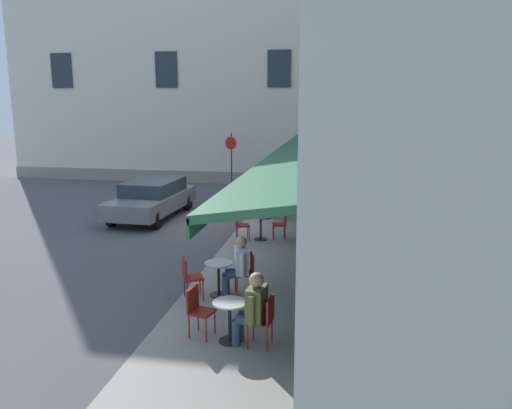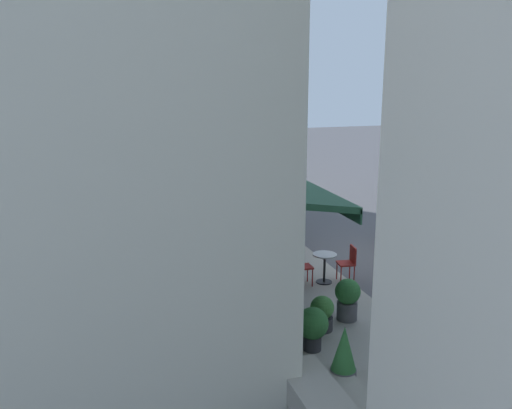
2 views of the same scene
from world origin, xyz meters
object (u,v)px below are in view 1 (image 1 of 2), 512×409
at_px(seated_patron_in_white, 238,264).
at_px(cafe_chair_red_kerbside, 240,223).
at_px(cafe_chair_red_corner_right, 198,307).
at_px(cafe_table_far_end, 261,224).
at_px(cafe_table_streetside, 230,316).
at_px(cafe_chair_red_near_door, 282,222).
at_px(potted_plant_by_steps, 284,194).
at_px(potted_plant_mid_terrace, 320,183).
at_px(cafe_chair_red_facing_street, 248,270).
at_px(cafe_chair_red_corner_left, 249,202).
at_px(cafe_chair_red_under_awning, 189,274).
at_px(seated_companion_in_olive, 252,307).
at_px(parked_car_grey, 152,198).
at_px(no_parking_sign, 231,151).
at_px(potted_plant_entrance_left, 317,191).
at_px(cafe_table_mid_terrace, 219,274).
at_px(cafe_table_near_entrance, 266,205).
at_px(cafe_chair_red_by_window, 283,204).
at_px(cafe_chair_red_back_row, 265,317).
at_px(potted_plant_under_sign, 303,196).

bearing_deg(seated_patron_in_white, cafe_chair_red_kerbside, 11.24).
relative_size(cafe_chair_red_corner_right, cafe_table_far_end, 1.21).
distance_m(cafe_table_streetside, cafe_chair_red_near_door, 6.70).
xyz_separation_m(seated_patron_in_white, potted_plant_by_steps, (9.28, 0.14, -0.21)).
distance_m(cafe_chair_red_kerbside, potted_plant_mid_terrace, 7.82).
bearing_deg(cafe_chair_red_facing_street, potted_plant_mid_terrace, -4.56).
bearing_deg(cafe_table_far_end, seated_patron_in_white, -176.95).
bearing_deg(potted_plant_by_steps, cafe_table_far_end, 178.87).
distance_m(cafe_chair_red_corner_left, cafe_chair_red_under_awning, 7.69).
xyz_separation_m(seated_companion_in_olive, parked_car_grey, (8.83, 5.25, 0.00)).
distance_m(no_parking_sign, potted_plant_entrance_left, 4.85).
bearing_deg(potted_plant_entrance_left, cafe_chair_red_corner_left, 143.58).
height_order(cafe_table_mid_terrace, cafe_chair_red_under_awning, cafe_chair_red_under_awning).
height_order(cafe_chair_red_corner_right, potted_plant_mid_terrace, potted_plant_mid_terrace).
distance_m(cafe_chair_red_corner_right, cafe_table_far_end, 6.44).
bearing_deg(seated_patron_in_white, potted_plant_entrance_left, -6.00).
bearing_deg(cafe_table_near_entrance, seated_companion_in_olive, -172.34).
height_order(seated_companion_in_olive, potted_plant_mid_terrace, seated_companion_in_olive).
relative_size(cafe_chair_red_by_window, potted_plant_by_steps, 1.01).
height_order(cafe_table_streetside, cafe_chair_red_corner_right, cafe_chair_red_corner_right).
height_order(cafe_table_streetside, seated_patron_in_white, seated_patron_in_white).
height_order(seated_patron_in_white, potted_plant_mid_terrace, seated_patron_in_white).
relative_size(cafe_table_streetside, cafe_chair_red_kerbside, 0.82).
distance_m(cafe_chair_red_under_awning, cafe_chair_red_back_row, 2.64).
xyz_separation_m(cafe_chair_red_back_row, parked_car_grey, (8.85, 5.46, 0.16)).
bearing_deg(no_parking_sign, potted_plant_mid_terrace, -101.50).
height_order(cafe_chair_red_under_awning, seated_patron_in_white, seated_patron_in_white).
relative_size(seated_patron_in_white, potted_plant_under_sign, 1.80).
distance_m(cafe_chair_red_near_door, seated_patron_in_white, 4.54).
xyz_separation_m(cafe_table_near_entrance, potted_plant_by_steps, (2.10, -0.40, 0.00)).
height_order(cafe_chair_red_back_row, cafe_chair_red_kerbside, same).
xyz_separation_m(no_parking_sign, potted_plant_mid_terrace, (-0.84, -4.13, -1.23)).
distance_m(cafe_chair_red_near_door, potted_plant_under_sign, 5.07).
bearing_deg(cafe_chair_red_under_awning, cafe_table_near_entrance, -3.19).
distance_m(potted_plant_by_steps, potted_plant_under_sign, 0.78).
xyz_separation_m(no_parking_sign, potted_plant_entrance_left, (-2.29, -4.07, -1.31)).
bearing_deg(parked_car_grey, cafe_chair_red_corner_left, -78.81).
relative_size(cafe_chair_red_corner_left, cafe_chair_red_corner_right, 1.00).
height_order(cafe_chair_red_by_window, no_parking_sign, no_parking_sign).
bearing_deg(potted_plant_entrance_left, cafe_table_streetside, 176.51).
height_order(seated_patron_in_white, potted_plant_entrance_left, seated_patron_in_white).
bearing_deg(cafe_table_near_entrance, cafe_table_far_end, -173.89).
xyz_separation_m(cafe_table_near_entrance, cafe_table_far_end, (-2.79, -0.30, 0.00)).
relative_size(cafe_chair_red_corner_left, potted_plant_under_sign, 1.25).
xyz_separation_m(cafe_chair_red_under_awning, cafe_chair_red_back_row, (-1.83, -1.90, 0.00)).
xyz_separation_m(cafe_chair_red_under_awning, cafe_chair_red_corner_right, (-1.63, -0.66, 0.00)).
distance_m(cafe_chair_red_corner_left, potted_plant_under_sign, 2.91).
bearing_deg(potted_plant_under_sign, cafe_chair_red_corner_left, 143.26).
distance_m(cafe_table_near_entrance, potted_plant_mid_terrace, 4.87).
distance_m(cafe_chair_red_under_awning, potted_plant_by_steps, 9.74).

